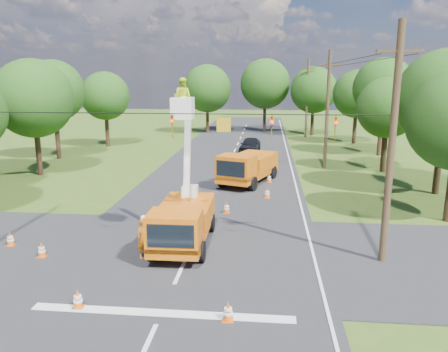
# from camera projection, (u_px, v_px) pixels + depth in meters

# --- Properties ---
(ground) EXTENTS (140.00, 140.00, 0.00)m
(ground) POSITION_uv_depth(u_px,v_px,m) (226.00, 170.00, 37.22)
(ground) COLOR #335319
(ground) RESTS_ON ground
(road_main) EXTENTS (12.00, 100.00, 0.06)m
(road_main) POSITION_uv_depth(u_px,v_px,m) (226.00, 170.00, 37.22)
(road_main) COLOR black
(road_main) RESTS_ON ground
(road_cross) EXTENTS (56.00, 10.00, 0.07)m
(road_cross) POSITION_uv_depth(u_px,v_px,m) (189.00, 254.00, 19.76)
(road_cross) COLOR black
(road_cross) RESTS_ON ground
(stop_bar) EXTENTS (9.00, 0.45, 0.02)m
(stop_bar) POSITION_uv_depth(u_px,v_px,m) (161.00, 314.00, 14.71)
(stop_bar) COLOR silver
(stop_bar) RESTS_ON ground
(edge_line) EXTENTS (0.12, 90.00, 0.02)m
(edge_line) POSITION_uv_depth(u_px,v_px,m) (292.00, 172.00, 36.68)
(edge_line) COLOR silver
(edge_line) RESTS_ON ground
(bucket_truck) EXTENTS (2.52, 6.14, 7.79)m
(bucket_truck) POSITION_uv_depth(u_px,v_px,m) (183.00, 213.00, 20.30)
(bucket_truck) COLOR orange
(bucket_truck) RESTS_ON ground
(second_truck) EXTENTS (4.53, 7.06, 2.49)m
(second_truck) POSITION_uv_depth(u_px,v_px,m) (248.00, 167.00, 32.37)
(second_truck) COLOR orange
(second_truck) RESTS_ON ground
(ground_worker) EXTENTS (0.80, 0.74, 1.83)m
(ground_worker) POSITION_uv_depth(u_px,v_px,m) (144.00, 239.00, 19.06)
(ground_worker) COLOR orange
(ground_worker) RESTS_ON ground
(distant_car) EXTENTS (2.39, 4.78, 1.56)m
(distant_car) POSITION_uv_depth(u_px,v_px,m) (250.00, 145.00, 46.01)
(distant_car) COLOR black
(distant_car) RESTS_ON ground
(traffic_cone_0) EXTENTS (0.38, 0.38, 0.71)m
(traffic_cone_0) POSITION_uv_depth(u_px,v_px,m) (78.00, 299.00, 15.01)
(traffic_cone_0) COLOR #DC530B
(traffic_cone_0) RESTS_ON ground
(traffic_cone_1) EXTENTS (0.38, 0.38, 0.71)m
(traffic_cone_1) POSITION_uv_depth(u_px,v_px,m) (228.00, 311.00, 14.21)
(traffic_cone_1) COLOR #DC530B
(traffic_cone_1) RESTS_ON ground
(traffic_cone_2) EXTENTS (0.38, 0.38, 0.71)m
(traffic_cone_2) POSITION_uv_depth(u_px,v_px,m) (227.00, 208.00, 25.47)
(traffic_cone_2) COLOR #DC530B
(traffic_cone_2) RESTS_ON ground
(traffic_cone_3) EXTENTS (0.38, 0.38, 0.71)m
(traffic_cone_3) POSITION_uv_depth(u_px,v_px,m) (267.00, 193.00, 28.70)
(traffic_cone_3) COLOR #DC530B
(traffic_cone_3) RESTS_ON ground
(traffic_cone_4) EXTENTS (0.38, 0.38, 0.71)m
(traffic_cone_4) POSITION_uv_depth(u_px,v_px,m) (42.00, 250.00, 19.27)
(traffic_cone_4) COLOR #DC530B
(traffic_cone_4) RESTS_ON ground
(traffic_cone_5) EXTENTS (0.38, 0.38, 0.71)m
(traffic_cone_5) POSITION_uv_depth(u_px,v_px,m) (10.00, 239.00, 20.57)
(traffic_cone_5) COLOR #DC530B
(traffic_cone_5) RESTS_ON ground
(traffic_cone_7) EXTENTS (0.38, 0.38, 0.71)m
(traffic_cone_7) POSITION_uv_depth(u_px,v_px,m) (269.00, 178.00, 32.93)
(traffic_cone_7) COLOR #DC530B
(traffic_cone_7) RESTS_ON ground
(pole_right_near) EXTENTS (1.80, 0.30, 10.00)m
(pole_right_near) POSITION_uv_depth(u_px,v_px,m) (392.00, 145.00, 17.80)
(pole_right_near) COLOR #4C3823
(pole_right_near) RESTS_ON ground
(pole_right_mid) EXTENTS (1.80, 0.30, 10.00)m
(pole_right_mid) POSITION_uv_depth(u_px,v_px,m) (327.00, 109.00, 37.20)
(pole_right_mid) COLOR #4C3823
(pole_right_mid) RESTS_ON ground
(pole_right_far) EXTENTS (1.80, 0.30, 10.00)m
(pole_right_far) POSITION_uv_depth(u_px,v_px,m) (307.00, 98.00, 56.61)
(pole_right_far) COLOR #4C3823
(pole_right_far) RESTS_ON ground
(signal_span) EXTENTS (18.00, 0.29, 1.07)m
(signal_span) POSITION_uv_depth(u_px,v_px,m) (239.00, 124.00, 18.23)
(signal_span) COLOR black
(signal_span) RESTS_ON ground
(tree_left_d) EXTENTS (6.20, 6.20, 9.24)m
(tree_left_d) POSITION_uv_depth(u_px,v_px,m) (33.00, 99.00, 34.39)
(tree_left_d) COLOR #382616
(tree_left_d) RESTS_ON ground
(tree_left_e) EXTENTS (5.80, 5.80, 9.41)m
(tree_left_e) POSITION_uv_depth(u_px,v_px,m) (54.00, 91.00, 41.27)
(tree_left_e) COLOR #382616
(tree_left_e) RESTS_ON ground
(tree_left_f) EXTENTS (5.40, 5.40, 8.40)m
(tree_left_f) POSITION_uv_depth(u_px,v_px,m) (105.00, 96.00, 49.02)
(tree_left_f) COLOR #382616
(tree_left_f) RESTS_ON ground
(tree_right_b) EXTENTS (6.40, 6.40, 9.65)m
(tree_right_b) POSITION_uv_depth(u_px,v_px,m) (446.00, 98.00, 28.52)
(tree_right_b) COLOR #382616
(tree_right_b) RESTS_ON ground
(tree_right_c) EXTENTS (5.00, 5.00, 7.83)m
(tree_right_c) POSITION_uv_depth(u_px,v_px,m) (387.00, 108.00, 35.74)
(tree_right_c) COLOR #382616
(tree_right_c) RESTS_ON ground
(tree_right_d) EXTENTS (6.00, 6.00, 9.70)m
(tree_right_d) POSITION_uv_depth(u_px,v_px,m) (384.00, 88.00, 43.04)
(tree_right_d) COLOR #382616
(tree_right_d) RESTS_ON ground
(tree_right_e) EXTENTS (5.60, 5.60, 8.63)m
(tree_right_e) POSITION_uv_depth(u_px,v_px,m) (357.00, 94.00, 51.09)
(tree_right_e) COLOR #382616
(tree_right_e) RESTS_ON ground
(tree_far_a) EXTENTS (6.60, 6.60, 9.50)m
(tree_far_a) POSITION_uv_depth(u_px,v_px,m) (207.00, 89.00, 60.57)
(tree_far_a) COLOR #382616
(tree_far_a) RESTS_ON ground
(tree_far_b) EXTENTS (7.00, 7.00, 10.32)m
(tree_far_b) POSITION_uv_depth(u_px,v_px,m) (265.00, 84.00, 61.61)
(tree_far_b) COLOR #382616
(tree_far_b) RESTS_ON ground
(tree_far_c) EXTENTS (6.20, 6.20, 9.18)m
(tree_far_c) POSITION_uv_depth(u_px,v_px,m) (314.00, 90.00, 58.24)
(tree_far_c) COLOR #382616
(tree_far_c) RESTS_ON ground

